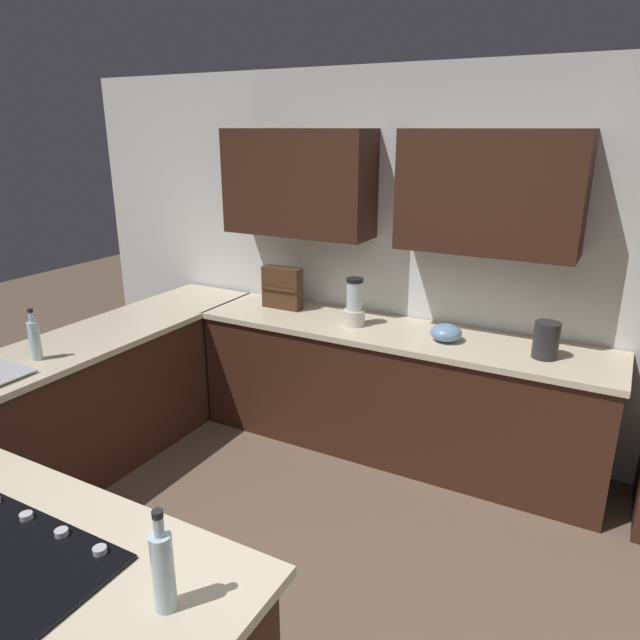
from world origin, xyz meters
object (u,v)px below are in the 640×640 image
object	(u,v)px
second_bottle	(163,569)
dish_soap_bottle	(35,339)
spice_rack	(282,288)
kettle	(546,340)
blender	(354,305)
mixing_bowl	(446,333)

from	to	relation	value
second_bottle	dish_soap_bottle	bearing A→B (deg)	-28.17
spice_rack	kettle	world-z (taller)	spice_rack
blender	kettle	bearing A→B (deg)	180.00
mixing_bowl	spice_rack	world-z (taller)	spice_rack
second_bottle	mixing_bowl	bearing A→B (deg)	-91.07
spice_rack	mixing_bowl	bearing A→B (deg)	175.12
spice_rack	dish_soap_bottle	size ratio (longest dim) A/B	1.00
spice_rack	second_bottle	xyz separation A→B (m)	(-1.25, 2.63, -0.02)
blender	mixing_bowl	distance (m)	0.66
blender	kettle	world-z (taller)	blender
spice_rack	second_bottle	bearing A→B (deg)	115.51
dish_soap_bottle	second_bottle	size ratio (longest dim) A/B	0.96
spice_rack	dish_soap_bottle	distance (m)	1.73
spice_rack	kettle	distance (m)	1.90
mixing_bowl	second_bottle	bearing A→B (deg)	88.93
mixing_bowl	dish_soap_bottle	world-z (taller)	dish_soap_bottle
mixing_bowl	spice_rack	xyz separation A→B (m)	(1.30, -0.11, 0.10)
mixing_bowl	dish_soap_bottle	size ratio (longest dim) A/B	0.64
blender	spice_rack	world-z (taller)	blender
dish_soap_bottle	spice_rack	bearing A→B (deg)	-114.64
blender	second_bottle	xyz separation A→B (m)	(-0.60, 2.51, -0.01)
kettle	dish_soap_bottle	world-z (taller)	dish_soap_bottle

